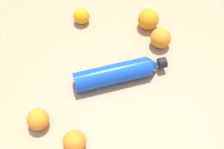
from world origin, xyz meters
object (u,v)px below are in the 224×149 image
(water_bottle, at_px, (119,73))
(orange_4, at_px, (148,19))
(orange_1, at_px, (161,38))
(orange_3, at_px, (75,142))
(orange_0, at_px, (81,16))
(orange_2, at_px, (38,119))

(water_bottle, relative_size, orange_4, 4.09)
(orange_1, xyz_separation_m, orange_3, (0.32, 0.36, -0.00))
(orange_0, xyz_separation_m, orange_2, (0.15, 0.42, 0.00))
(orange_1, bearing_deg, orange_3, 48.50)
(water_bottle, height_order, orange_3, same)
(orange_2, height_order, orange_3, orange_3)
(orange_3, relative_size, orange_4, 0.87)
(orange_0, distance_m, orange_2, 0.44)
(orange_1, height_order, orange_3, orange_1)
(orange_1, distance_m, orange_3, 0.48)
(water_bottle, bearing_deg, orange_0, 102.02)
(orange_2, distance_m, orange_3, 0.13)
(orange_1, bearing_deg, orange_2, 33.15)
(orange_1, bearing_deg, water_bottle, 38.85)
(orange_0, xyz_separation_m, orange_3, (0.04, 0.50, 0.00))
(water_bottle, bearing_deg, orange_1, 28.82)
(orange_0, distance_m, orange_3, 0.50)
(orange_3, bearing_deg, orange_1, -131.50)
(orange_2, xyz_separation_m, orange_3, (-0.11, 0.08, 0.00))
(orange_3, bearing_deg, orange_4, -122.50)
(orange_1, distance_m, orange_4, 0.10)
(orange_0, height_order, orange_3, orange_3)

